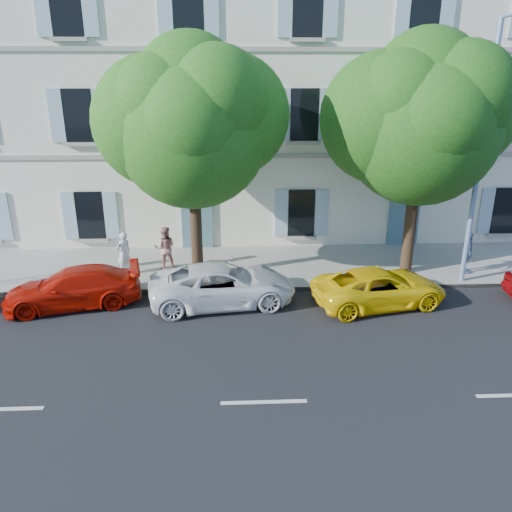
{
  "coord_description": "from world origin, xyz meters",
  "views": [
    {
      "loc": [
        -0.6,
        -13.61,
        7.12
      ],
      "look_at": [
        0.08,
        2.0,
        1.4
      ],
      "focal_mm": 35.0,
      "sensor_mm": 36.0,
      "label": 1
    }
  ],
  "objects_px": {
    "tree_left": "(192,131)",
    "pedestrian_a": "(124,253)",
    "car_white_coupe": "(223,285)",
    "pedestrian_c": "(467,252)",
    "car_yellow_supercar": "(379,287)",
    "tree_right": "(421,128)",
    "car_red_coupe": "(73,288)",
    "street_lamp": "(485,142)",
    "pedestrian_b": "(165,248)"
  },
  "relations": [
    {
      "from": "tree_left",
      "to": "pedestrian_a",
      "type": "bearing_deg",
      "value": 173.28
    },
    {
      "from": "car_white_coupe",
      "to": "pedestrian_c",
      "type": "height_order",
      "value": "pedestrian_c"
    },
    {
      "from": "car_yellow_supercar",
      "to": "tree_right",
      "type": "xyz_separation_m",
      "value": [
        1.71,
        2.47,
        4.78
      ]
    },
    {
      "from": "tree_left",
      "to": "pedestrian_c",
      "type": "bearing_deg",
      "value": -0.61
    },
    {
      "from": "pedestrian_a",
      "to": "car_yellow_supercar",
      "type": "bearing_deg",
      "value": 117.92
    },
    {
      "from": "car_red_coupe",
      "to": "street_lamp",
      "type": "bearing_deg",
      "value": 81.27
    },
    {
      "from": "tree_left",
      "to": "pedestrian_a",
      "type": "xyz_separation_m",
      "value": [
        -2.7,
        0.32,
        -4.38
      ]
    },
    {
      "from": "car_red_coupe",
      "to": "pedestrian_b",
      "type": "relative_size",
      "value": 2.58
    },
    {
      "from": "car_white_coupe",
      "to": "tree_right",
      "type": "bearing_deg",
      "value": -80.05
    },
    {
      "from": "tree_left",
      "to": "pedestrian_b",
      "type": "relative_size",
      "value": 4.85
    },
    {
      "from": "car_white_coupe",
      "to": "car_yellow_supercar",
      "type": "distance_m",
      "value": 5.1
    },
    {
      "from": "car_white_coupe",
      "to": "pedestrian_a",
      "type": "relative_size",
      "value": 2.97
    },
    {
      "from": "car_red_coupe",
      "to": "tree_left",
      "type": "bearing_deg",
      "value": 104.53
    },
    {
      "from": "street_lamp",
      "to": "car_yellow_supercar",
      "type": "bearing_deg",
      "value": -158.67
    },
    {
      "from": "car_yellow_supercar",
      "to": "street_lamp",
      "type": "relative_size",
      "value": 0.5
    },
    {
      "from": "car_yellow_supercar",
      "to": "pedestrian_c",
      "type": "distance_m",
      "value": 4.5
    },
    {
      "from": "car_yellow_supercar",
      "to": "car_white_coupe",
      "type": "bearing_deg",
      "value": 74.62
    },
    {
      "from": "tree_left",
      "to": "pedestrian_b",
      "type": "bearing_deg",
      "value": 148.83
    },
    {
      "from": "car_yellow_supercar",
      "to": "street_lamp",
      "type": "distance_m",
      "value": 5.78
    },
    {
      "from": "tree_right",
      "to": "pedestrian_c",
      "type": "xyz_separation_m",
      "value": [
        2.16,
        -0.2,
        -4.43
      ]
    },
    {
      "from": "car_white_coupe",
      "to": "car_yellow_supercar",
      "type": "height_order",
      "value": "car_white_coupe"
    },
    {
      "from": "car_red_coupe",
      "to": "car_yellow_supercar",
      "type": "height_order",
      "value": "car_red_coupe"
    },
    {
      "from": "pedestrian_b",
      "to": "street_lamp",
      "type": "bearing_deg",
      "value": 166.75
    },
    {
      "from": "car_yellow_supercar",
      "to": "pedestrian_b",
      "type": "relative_size",
      "value": 2.61
    },
    {
      "from": "car_yellow_supercar",
      "to": "tree_left",
      "type": "xyz_separation_m",
      "value": [
        -6.04,
        2.37,
        4.73
      ]
    },
    {
      "from": "car_yellow_supercar",
      "to": "tree_right",
      "type": "relative_size",
      "value": 0.53
    },
    {
      "from": "car_white_coupe",
      "to": "tree_left",
      "type": "height_order",
      "value": "tree_left"
    },
    {
      "from": "tree_right",
      "to": "pedestrian_c",
      "type": "bearing_deg",
      "value": -5.39
    },
    {
      "from": "car_white_coupe",
      "to": "pedestrian_c",
      "type": "distance_m",
      "value": 9.18
    },
    {
      "from": "car_yellow_supercar",
      "to": "tree_left",
      "type": "relative_size",
      "value": 0.54
    },
    {
      "from": "tree_right",
      "to": "pedestrian_a",
      "type": "height_order",
      "value": "tree_right"
    },
    {
      "from": "car_red_coupe",
      "to": "car_white_coupe",
      "type": "xyz_separation_m",
      "value": [
        4.83,
        -0.05,
        0.04
      ]
    },
    {
      "from": "tree_left",
      "to": "pedestrian_a",
      "type": "distance_m",
      "value": 5.16
    },
    {
      "from": "tree_right",
      "to": "pedestrian_b",
      "type": "relative_size",
      "value": 4.91
    },
    {
      "from": "pedestrian_a",
      "to": "tree_left",
      "type": "bearing_deg",
      "value": 128.33
    },
    {
      "from": "car_red_coupe",
      "to": "pedestrian_c",
      "type": "xyz_separation_m",
      "value": [
        13.8,
        1.92,
        0.32
      ]
    },
    {
      "from": "tree_left",
      "to": "street_lamp",
      "type": "distance_m",
      "value": 9.54
    },
    {
      "from": "street_lamp",
      "to": "tree_left",
      "type": "bearing_deg",
      "value": 173.79
    },
    {
      "from": "car_red_coupe",
      "to": "pedestrian_a",
      "type": "distance_m",
      "value": 2.65
    },
    {
      "from": "car_white_coupe",
      "to": "pedestrian_c",
      "type": "bearing_deg",
      "value": -85.38
    },
    {
      "from": "tree_right",
      "to": "pedestrian_b",
      "type": "bearing_deg",
      "value": 175.8
    },
    {
      "from": "car_yellow_supercar",
      "to": "pedestrian_a",
      "type": "bearing_deg",
      "value": 60.87
    },
    {
      "from": "car_white_coupe",
      "to": "tree_right",
      "type": "height_order",
      "value": "tree_right"
    },
    {
      "from": "car_white_coupe",
      "to": "pedestrian_b",
      "type": "relative_size",
      "value": 2.86
    },
    {
      "from": "car_red_coupe",
      "to": "car_yellow_supercar",
      "type": "relative_size",
      "value": 0.99
    },
    {
      "from": "street_lamp",
      "to": "pedestrian_b",
      "type": "relative_size",
      "value": 5.2
    },
    {
      "from": "tree_right",
      "to": "street_lamp",
      "type": "distance_m",
      "value": 2.09
    },
    {
      "from": "pedestrian_a",
      "to": "pedestrian_b",
      "type": "height_order",
      "value": "pedestrian_b"
    },
    {
      "from": "car_white_coupe",
      "to": "pedestrian_c",
      "type": "xyz_separation_m",
      "value": [
        8.96,
        1.97,
        0.29
      ]
    },
    {
      "from": "car_yellow_supercar",
      "to": "pedestrian_c",
      "type": "height_order",
      "value": "pedestrian_c"
    }
  ]
}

